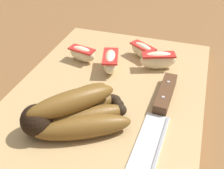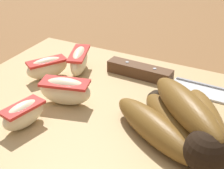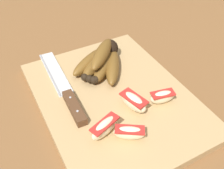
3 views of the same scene
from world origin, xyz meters
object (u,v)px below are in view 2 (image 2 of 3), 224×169
(apple_wedge_extra, at_px, (79,60))
(apple_wedge_far, at_px, (23,114))
(banana_bunch, at_px, (185,124))
(chefs_knife, at_px, (171,80))
(apple_wedge_near, at_px, (47,67))
(apple_wedge_middle, at_px, (65,91))

(apple_wedge_extra, bearing_deg, apple_wedge_far, -83.30)
(banana_bunch, distance_m, apple_wedge_far, 0.19)
(chefs_knife, relative_size, apple_wedge_far, 4.66)
(apple_wedge_far, bearing_deg, banana_bunch, 19.13)
(apple_wedge_extra, bearing_deg, banana_bunch, -25.15)
(banana_bunch, height_order, apple_wedge_near, banana_bunch)
(banana_bunch, relative_size, chefs_knife, 0.58)
(chefs_knife, distance_m, apple_wedge_extra, 0.14)
(banana_bunch, xyz_separation_m, apple_wedge_far, (-0.18, -0.06, -0.00))
(apple_wedge_middle, bearing_deg, chefs_knife, 47.70)
(chefs_knife, xyz_separation_m, apple_wedge_middle, (-0.10, -0.11, 0.01))
(apple_wedge_near, relative_size, apple_wedge_far, 1.06)
(apple_wedge_extra, bearing_deg, chefs_knife, 11.55)
(apple_wedge_far, bearing_deg, apple_wedge_middle, 77.02)
(apple_wedge_near, relative_size, apple_wedge_extra, 0.88)
(chefs_knife, relative_size, apple_wedge_middle, 3.89)
(apple_wedge_near, bearing_deg, apple_wedge_far, -66.44)
(chefs_knife, bearing_deg, apple_wedge_far, -123.52)
(chefs_knife, xyz_separation_m, apple_wedge_far, (-0.12, -0.18, 0.01))
(chefs_knife, bearing_deg, apple_wedge_near, -158.88)
(banana_bunch, distance_m, apple_wedge_middle, 0.16)
(apple_wedge_extra, bearing_deg, apple_wedge_near, -130.72)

